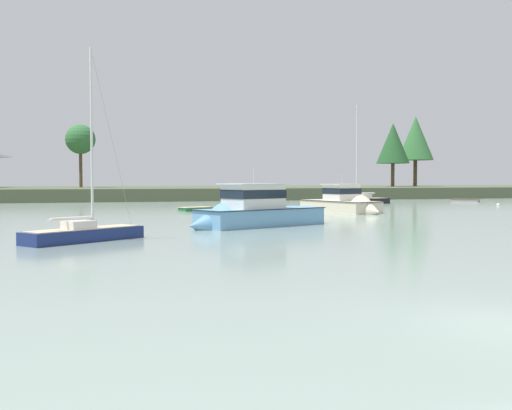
{
  "coord_description": "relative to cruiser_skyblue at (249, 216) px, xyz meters",
  "views": [
    {
      "loc": [
        -8.84,
        -10.96,
        3.13
      ],
      "look_at": [
        6.04,
        40.39,
        0.92
      ],
      "focal_mm": 43.16,
      "sensor_mm": 36.0,
      "label": 1
    }
  ],
  "objects": [
    {
      "name": "ground_plane",
      "position": [
        -2.03,
        -28.27,
        -0.69
      ],
      "size": [
        548.51,
        548.51,
        0.0
      ],
      "primitive_type": "plane",
      "color": "gray"
    },
    {
      "name": "far_shore_bank",
      "position": [
        -2.03,
        68.22,
        0.23
      ],
      "size": [
        246.83,
        40.7,
        1.83
      ],
      "primitive_type": "cube",
      "color": "#4C563D",
      "rests_on": "ground"
    },
    {
      "name": "cruiser_skyblue",
      "position": [
        0.0,
        0.0,
        0.0
      ],
      "size": [
        10.79,
        6.98,
        5.05
      ],
      "color": "#669ECC",
      "rests_on": "ground"
    },
    {
      "name": "sailboat_navy",
      "position": [
        -10.61,
        -6.97,
        -0.47
      ],
      "size": [
        6.24,
        5.27,
        10.32
      ],
      "color": "navy",
      "rests_on": "ground"
    },
    {
      "name": "sailboat_black",
      "position": [
        23.98,
        32.84,
        -0.43
      ],
      "size": [
        8.97,
        5.5,
        13.08
      ],
      "color": "black",
      "rests_on": "ground"
    },
    {
      "name": "cruiser_cream",
      "position": [
        13.75,
        14.54,
        -0.12
      ],
      "size": [
        5.54,
        10.57,
        4.88
      ],
      "color": "beige",
      "rests_on": "ground"
    },
    {
      "name": "dinghy_green",
      "position": [
        0.43,
        21.53,
        -0.55
      ],
      "size": [
        3.7,
        2.78,
        0.55
      ],
      "color": "#236B3D",
      "rests_on": "ground"
    },
    {
      "name": "dinghy_grey",
      "position": [
        41.27,
        35.21,
        -0.53
      ],
      "size": [
        3.88,
        3.89,
        0.63
      ],
      "color": "gray",
      "rests_on": "ground"
    },
    {
      "name": "mooring_buoy_white",
      "position": [
        37.95,
        23.93,
        -0.62
      ],
      "size": [
        0.39,
        0.39,
        0.45
      ],
      "color": "white",
      "rests_on": "ground"
    },
    {
      "name": "shore_tree_left",
      "position": [
        46.25,
        65.1,
        9.26
      ],
      "size": [
        6.18,
        6.18,
        11.94
      ],
      "color": "brown",
      "rests_on": "far_shore_bank"
    },
    {
      "name": "shore_tree_far_right",
      "position": [
        -10.4,
        68.18,
        9.14
      ],
      "size": [
        4.97,
        4.97,
        10.56
      ],
      "color": "brown",
      "rests_on": "far_shore_bank"
    },
    {
      "name": "shore_tree_left_mid",
      "position": [
        53.87,
        69.88,
        10.63
      ],
      "size": [
        7.09,
        7.09,
        13.88
      ],
      "color": "brown",
      "rests_on": "far_shore_bank"
    }
  ]
}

